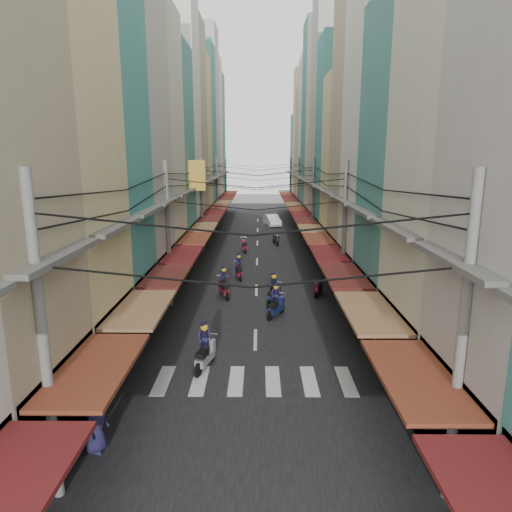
{
  "coord_description": "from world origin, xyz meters",
  "views": [
    {
      "loc": [
        0.17,
        -21.97,
        8.44
      ],
      "look_at": [
        -0.02,
        5.0,
        2.47
      ],
      "focal_mm": 32.0,
      "sensor_mm": 36.0,
      "label": 1
    }
  ],
  "objects_px": {
    "bicycle": "(387,320)",
    "traffic_sign": "(403,327)",
    "market_umbrella": "(389,288)",
    "white_car": "(272,226)"
  },
  "relations": [
    {
      "from": "white_car",
      "to": "bicycle",
      "type": "distance_m",
      "value": 33.14
    },
    {
      "from": "bicycle",
      "to": "traffic_sign",
      "type": "relative_size",
      "value": 0.5
    },
    {
      "from": "market_umbrella",
      "to": "white_car",
      "type": "bearing_deg",
      "value": 97.77
    },
    {
      "from": "market_umbrella",
      "to": "bicycle",
      "type": "bearing_deg",
      "value": 72.1
    },
    {
      "from": "bicycle",
      "to": "traffic_sign",
      "type": "distance_m",
      "value": 7.48
    },
    {
      "from": "white_car",
      "to": "traffic_sign",
      "type": "distance_m",
      "value": 39.94
    },
    {
      "from": "bicycle",
      "to": "market_umbrella",
      "type": "xyz_separation_m",
      "value": [
        -0.49,
        -1.5,
        2.17
      ]
    },
    {
      "from": "white_car",
      "to": "traffic_sign",
      "type": "relative_size",
      "value": 1.54
    },
    {
      "from": "bicycle",
      "to": "market_umbrella",
      "type": "bearing_deg",
      "value": 158.38
    },
    {
      "from": "white_car",
      "to": "bicycle",
      "type": "relative_size",
      "value": 3.06
    }
  ]
}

